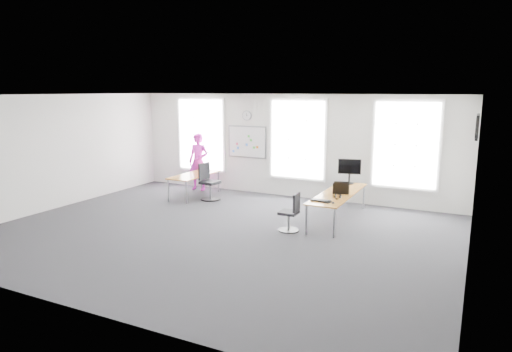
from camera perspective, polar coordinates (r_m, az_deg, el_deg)
The scene contains 24 objects.
floor at distance 10.21m, azimuth -4.66°, elevation -7.06°, with size 10.00×10.00×0.00m, color #252529.
ceiling at distance 9.72m, azimuth -4.93°, elevation 10.03°, with size 10.00×10.00×0.00m, color white.
wall_back at distance 13.40m, azimuth 4.07°, elevation 3.79°, with size 10.00×10.00×0.00m, color silver.
wall_front at distance 6.82m, azimuth -22.39°, elevation -3.74°, with size 10.00×10.00×0.00m, color silver.
wall_left at distance 13.13m, azimuth -23.87°, elevation 2.75°, with size 10.00×10.00×0.00m, color silver.
wall_right at distance 8.48m, azimuth 25.60°, elevation -1.29°, with size 10.00×10.00×0.00m, color silver.
window_left at distance 14.75m, azimuth -6.86°, elevation 5.15°, with size 1.60×0.06×2.20m, color silver.
window_mid at distance 13.24m, azimuth 5.23°, elevation 4.56°, with size 1.60×0.06×2.20m, color silver.
window_right at distance 12.49m, azimuth 18.20°, elevation 3.70°, with size 1.60×0.06×2.20m, color silver.
desk_right at distance 11.11m, azimuth 10.23°, elevation -2.32°, with size 0.75×2.80×0.68m.
desk_left at distance 13.52m, azimuth -7.72°, elevation -0.02°, with size 0.74×1.84×0.67m.
chair_right at distance 10.20m, azimuth 4.39°, elevation -4.83°, with size 0.47×0.47×0.87m.
chair_left at distance 13.15m, azimuth -5.96°, elevation -0.96°, with size 0.56×0.56×1.05m.
person at distance 14.41m, azimuth -7.20°, elevation 1.78°, with size 0.65×0.43×1.79m, color #E127C6.
whiteboard at distance 13.93m, azimuth -1.14°, elevation 4.28°, with size 1.20×0.03×0.90m, color silver.
wall_clock at distance 13.87m, azimuth -1.15°, elevation 7.57°, with size 0.30×0.30×0.04m, color gray.
tv at distance 11.35m, azimuth 25.95°, elevation 5.55°, with size 0.06×0.90×0.55m, color black.
keyboard at distance 10.20m, azimuth 8.11°, elevation -3.10°, with size 0.46×0.16×0.02m, color black.
mouse at distance 10.03m, azimuth 9.62°, elevation -3.33°, with size 0.06×0.10×0.04m, color black.
lens_cap at distance 10.46m, azimuth 10.04°, elevation -2.85°, with size 0.07×0.07×0.01m, color black.
headphones at distance 10.58m, azimuth 10.14°, elevation -2.47°, with size 0.16×0.09×0.10m.
laptop_sleeve at distance 10.94m, azimuth 10.58°, elevation -1.51°, with size 0.37×0.31×0.30m.
paper_stack at distance 11.46m, azimuth 10.54°, elevation -1.43°, with size 0.31×0.23×0.10m, color beige.
monitor at distance 12.16m, azimuth 11.60°, elevation 0.86°, with size 0.58×0.24×0.66m.
Camera 1 is at (5.03, -8.32, 3.10)m, focal length 32.00 mm.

